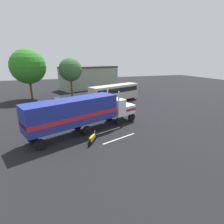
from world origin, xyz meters
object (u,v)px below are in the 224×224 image
Objects in this scene: parked_bus at (115,92)px; motorcycle at (92,139)px; person_bystander at (99,114)px; parked_car at (59,102)px; tree_center at (28,67)px; semi_truck at (82,112)px; tree_left at (70,70)px.

parked_bus reaches higher than motorcycle.
person_bystander reaches higher than parked_car.
parked_bus is at bearing -1.05° from parked_car.
tree_center is at bearing 119.35° from person_bystander.
semi_truck is 7.96× the size of motorcycle.
tree_left reaches higher than person_bystander.
parked_car is 9.02m from tree_left.
parked_bus is 1.07× the size of tree_center.
tree_center is at bearing 152.62° from parked_bus.
parked_bus is (5.92, 9.66, 1.17)m from person_bystander.
parked_car is (-10.77, 0.20, -1.26)m from parked_bus.
semi_truck is 8.63× the size of person_bystander.
motorcycle is at bearing -82.57° from semi_truck.
semi_truck is 13.72m from parked_car.
tree_center reaches higher than tree_left.
parked_car is at bearing 98.15° from motorcycle.
person_bystander is 0.34× the size of parked_car.
semi_truck is 3.79m from motorcycle.
tree_center is at bearing 122.93° from parked_car.
semi_truck is 1.63× the size of tree_left.
tree_center is (-5.24, 8.10, 6.06)m from parked_car.
parked_car is at bearing 178.95° from parked_bus.
parked_car is (-1.97, 13.47, -1.72)m from semi_truck.
semi_truck is 23.15m from tree_center.
tree_left is at bearing 86.71° from semi_truck.
tree_left reaches higher than parked_bus.
parked_bus is 18.66m from tree_center.
tree_center reaches higher than semi_truck.
person_bystander is at bearing -121.49° from parked_bus.
tree_left is 8.53m from tree_center.
person_bystander is at bearing 51.41° from semi_truck.
motorcycle is at bearing -91.82° from tree_left.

